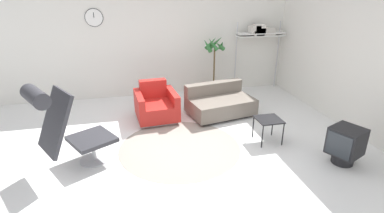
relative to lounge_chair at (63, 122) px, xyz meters
The scene contains 11 objects.
ground_plane 1.90m from the lounge_chair, 11.21° to the left, with size 12.00×12.00×0.00m, color white.
wall_back 3.55m from the lounge_chair, 60.82° to the left, with size 12.00×0.09×2.80m.
wall_right 4.92m from the lounge_chair, ahead, with size 0.06×12.00×2.80m.
round_rug 1.84m from the lounge_chair, ahead, with size 2.00×2.00×0.01m.
lounge_chair is the anchor object (origin of this frame).
armchair_red 2.14m from the lounge_chair, 46.90° to the left, with size 0.84×0.88×0.73m.
couch_low 3.14m from the lounge_chair, 28.28° to the left, with size 1.42×1.07×0.61m.
side_table 3.19m from the lounge_chair, ahead, with size 0.41×0.41×0.42m.
crt_television 4.06m from the lounge_chair, 10.41° to the right, with size 0.56×0.56×0.57m.
potted_plant 3.93m from the lounge_chair, 41.47° to the left, with size 0.50×0.49×1.43m.
shelf_unit 5.02m from the lounge_chair, 33.87° to the left, with size 1.18×0.28×1.69m.
Camera 1 is at (-0.82, -4.35, 2.49)m, focal length 28.00 mm.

